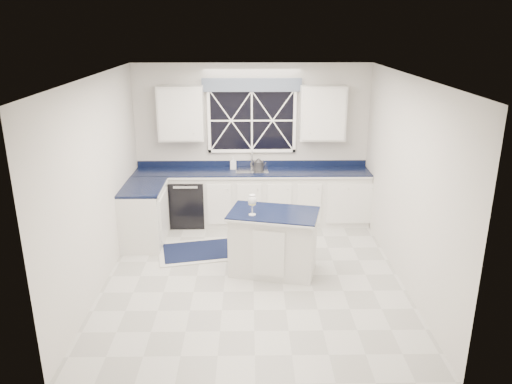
{
  "coord_description": "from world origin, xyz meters",
  "views": [
    {
      "loc": [
        -0.05,
        -6.17,
        3.32
      ],
      "look_at": [
        0.04,
        0.4,
        1.09
      ],
      "focal_mm": 35.0,
      "sensor_mm": 36.0,
      "label": 1
    }
  ],
  "objects_px": {
    "island": "(273,242)",
    "dishwasher": "(189,200)",
    "soap_bottle": "(233,163)",
    "kettle": "(258,164)",
    "wine_glass": "(252,201)",
    "faucet": "(252,159)"
  },
  "relations": [
    {
      "from": "kettle",
      "to": "soap_bottle",
      "type": "xyz_separation_m",
      "value": [
        -0.43,
        0.03,
        0.02
      ]
    },
    {
      "from": "faucet",
      "to": "island",
      "type": "distance_m",
      "value": 2.13
    },
    {
      "from": "kettle",
      "to": "wine_glass",
      "type": "height_order",
      "value": "wine_glass"
    },
    {
      "from": "dishwasher",
      "to": "island",
      "type": "bearing_deg",
      "value": -52.74
    },
    {
      "from": "faucet",
      "to": "island",
      "type": "height_order",
      "value": "faucet"
    },
    {
      "from": "island",
      "to": "kettle",
      "type": "relative_size",
      "value": 4.71
    },
    {
      "from": "dishwasher",
      "to": "island",
      "type": "relative_size",
      "value": 0.62
    },
    {
      "from": "island",
      "to": "wine_glass",
      "type": "xyz_separation_m",
      "value": [
        -0.29,
        -0.1,
        0.64
      ]
    },
    {
      "from": "dishwasher",
      "to": "wine_glass",
      "type": "distance_m",
      "value": 2.3
    },
    {
      "from": "kettle",
      "to": "faucet",
      "type": "bearing_deg",
      "value": 144.09
    },
    {
      "from": "dishwasher",
      "to": "wine_glass",
      "type": "height_order",
      "value": "wine_glass"
    },
    {
      "from": "island",
      "to": "kettle",
      "type": "xyz_separation_m",
      "value": [
        -0.17,
        1.9,
        0.59
      ]
    },
    {
      "from": "faucet",
      "to": "wine_glass",
      "type": "relative_size",
      "value": 1.07
    },
    {
      "from": "dishwasher",
      "to": "island",
      "type": "height_order",
      "value": "island"
    },
    {
      "from": "dishwasher",
      "to": "kettle",
      "type": "height_order",
      "value": "kettle"
    },
    {
      "from": "island",
      "to": "kettle",
      "type": "distance_m",
      "value": 1.99
    },
    {
      "from": "faucet",
      "to": "soap_bottle",
      "type": "xyz_separation_m",
      "value": [
        -0.32,
        -0.08,
        -0.05
      ]
    },
    {
      "from": "faucet",
      "to": "kettle",
      "type": "distance_m",
      "value": 0.17
    },
    {
      "from": "island",
      "to": "dishwasher",
      "type": "bearing_deg",
      "value": 140.54
    },
    {
      "from": "faucet",
      "to": "soap_bottle",
      "type": "height_order",
      "value": "faucet"
    },
    {
      "from": "island",
      "to": "wine_glass",
      "type": "distance_m",
      "value": 0.71
    },
    {
      "from": "dishwasher",
      "to": "soap_bottle",
      "type": "bearing_deg",
      "value": 8.33
    }
  ]
}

